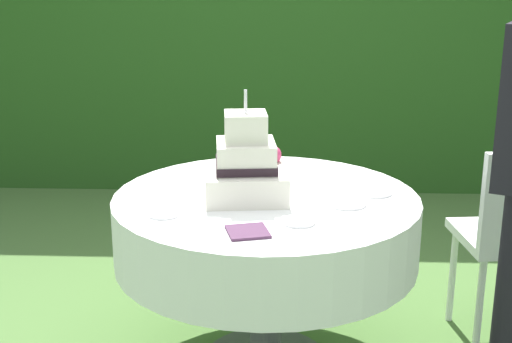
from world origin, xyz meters
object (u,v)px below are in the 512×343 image
Objects in this scene: serving_plate_right at (299,222)px; napkin_stack at (248,232)px; serving_plate_far at (347,203)px; serving_plate_left at (164,214)px; cake_table at (266,228)px; wedding_cake at (246,167)px; serving_plate_near at (374,192)px.

napkin_stack is (-0.17, -0.10, -0.00)m from serving_plate_right.
serving_plate_far is 1.31× the size of serving_plate_left.
serving_plate_far is at bearing 40.74° from napkin_stack.
wedding_cake is (-0.07, -0.02, 0.25)m from cake_table.
serving_plate_far reaches higher than napkin_stack.
cake_table is at bearing 82.78° from napkin_stack.
wedding_cake reaches higher than cake_table.
serving_plate_right is (-0.30, -0.34, 0.00)m from serving_plate_near.
serving_plate_far is at bearing 12.24° from serving_plate_left.
serving_plate_near is 1.26× the size of serving_plate_left.
serving_plate_near reaches higher than cake_table.
serving_plate_right is at bearing -7.23° from serving_plate_left.
serving_plate_far is 1.28× the size of serving_plate_right.
cake_table is 10.40× the size of serving_plate_right.
napkin_stack reaches higher than cake_table.
serving_plate_far is 0.27m from serving_plate_right.
serving_plate_left is (-0.28, -0.21, -0.11)m from wedding_cake.
serving_plate_right is at bearing -67.47° from cake_table.
serving_plate_near is 0.45m from serving_plate_right.
wedding_cake reaches higher than serving_plate_near.
napkin_stack is at bearing -149.75° from serving_plate_right.
serving_plate_right reaches higher than cake_table.
serving_plate_left is at bearing -160.09° from serving_plate_near.
serving_plate_left reaches higher than napkin_stack.
serving_plate_left is (-0.65, -0.14, 0.00)m from serving_plate_far.
serving_plate_far is (-0.12, -0.14, 0.00)m from serving_plate_near.
wedding_cake is 3.66× the size of serving_plate_right.
cake_table is 0.34m from serving_plate_far.
wedding_cake is at bearing 37.34° from serving_plate_left.
serving_plate_left is at bearing -167.76° from serving_plate_far.
napkin_stack is (0.30, -0.16, -0.00)m from serving_plate_left.
serving_plate_near reaches higher than napkin_stack.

